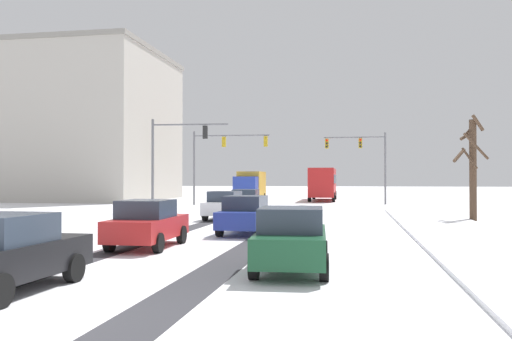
# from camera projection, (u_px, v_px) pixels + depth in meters

# --- Properties ---
(ground_plane) EXTENTS (300.00, 300.00, 0.00)m
(ground_plane) POSITION_uv_depth(u_px,v_px,m) (17.00, 321.00, 8.82)
(ground_plane) COLOR white
(wheel_track_left_lane) EXTENTS (1.16, 34.86, 0.01)m
(wheel_track_left_lane) POSITION_uv_depth(u_px,v_px,m) (275.00, 231.00, 24.05)
(wheel_track_left_lane) COLOR #38383D
(wheel_track_left_lane) RESTS_ON ground
(wheel_track_right_lane) EXTENTS (0.90, 34.86, 0.01)m
(wheel_track_right_lane) POSITION_uv_depth(u_px,v_px,m) (186.00, 229.00, 24.79)
(wheel_track_right_lane) COLOR #38383D
(wheel_track_right_lane) RESTS_ON ground
(sidewalk_kerb_right) EXTENTS (4.00, 34.86, 0.12)m
(sidewalk_kerb_right) POSITION_uv_depth(u_px,v_px,m) (464.00, 237.00, 21.12)
(sidewalk_kerb_right) COLOR white
(sidewalk_kerb_right) RESTS_ON ground
(traffic_signal_near_left) EXTENTS (5.43, 0.61, 6.50)m
(traffic_signal_near_left) POSITION_uv_depth(u_px,v_px,m) (173.00, 149.00, 37.46)
(traffic_signal_near_left) COLOR slate
(traffic_signal_near_left) RESTS_ON ground
(traffic_signal_far_left) EXTENTS (6.82, 0.46, 6.50)m
(traffic_signal_far_left) POSITION_uv_depth(u_px,v_px,m) (220.00, 152.00, 47.09)
(traffic_signal_far_left) COLOR slate
(traffic_signal_far_left) RESTS_ON ground
(traffic_signal_far_right) EXTENTS (5.60, 0.39, 6.50)m
(traffic_signal_far_right) POSITION_uv_depth(u_px,v_px,m) (364.00, 153.00, 48.75)
(traffic_signal_far_right) COLOR slate
(traffic_signal_far_right) RESTS_ON ground
(car_silver_lead) EXTENTS (1.94, 4.16, 1.62)m
(car_silver_lead) POSITION_uv_depth(u_px,v_px,m) (246.00, 201.00, 35.55)
(car_silver_lead) COLOR #B7BABF
(car_silver_lead) RESTS_ON ground
(car_white_second) EXTENTS (1.98, 4.17, 1.62)m
(car_white_second) POSITION_uv_depth(u_px,v_px,m) (225.00, 205.00, 30.73)
(car_white_second) COLOR silver
(car_white_second) RESTS_ON ground
(car_blue_third) EXTENTS (1.94, 4.16, 1.62)m
(car_blue_third) POSITION_uv_depth(u_px,v_px,m) (246.00, 215.00, 22.64)
(car_blue_third) COLOR #233899
(car_blue_third) RESTS_ON ground
(car_red_fourth) EXTENTS (1.91, 4.14, 1.62)m
(car_red_fourth) POSITION_uv_depth(u_px,v_px,m) (148.00, 224.00, 18.22)
(car_red_fourth) COLOR red
(car_red_fourth) RESTS_ON ground
(car_dark_green_fifth) EXTENTS (2.02, 4.19, 1.62)m
(car_dark_green_fifth) POSITION_uv_depth(u_px,v_px,m) (292.00, 239.00, 13.58)
(car_dark_green_fifth) COLOR #194C2D
(car_dark_green_fifth) RESTS_ON ground
(car_black_sixth) EXTENTS (1.91, 4.14, 1.62)m
(car_black_sixth) POSITION_uv_depth(u_px,v_px,m) (5.00, 253.00, 11.05)
(car_black_sixth) COLOR black
(car_black_sixth) RESTS_ON ground
(bus_oncoming) EXTENTS (2.75, 11.02, 3.38)m
(bus_oncoming) POSITION_uv_depth(u_px,v_px,m) (323.00, 182.00, 56.97)
(bus_oncoming) COLOR #B21E1E
(bus_oncoming) RESTS_ON ground
(box_truck_delivery) EXTENTS (2.49, 7.47, 3.02)m
(box_truck_delivery) POSITION_uv_depth(u_px,v_px,m) (250.00, 186.00, 52.98)
(box_truck_delivery) COLOR #233899
(box_truck_delivery) RESTS_ON ground
(bare_tree_sidewalk_mid) EXTENTS (1.83, 1.83, 5.83)m
(bare_tree_sidewalk_mid) POSITION_uv_depth(u_px,v_px,m) (472.00, 165.00, 29.58)
(bare_tree_sidewalk_mid) COLOR #4C3828
(bare_tree_sidewalk_mid) RESTS_ON ground
(office_building_far_left_block) EXTENTS (25.26, 17.70, 16.22)m
(office_building_far_left_block) POSITION_uv_depth(u_px,v_px,m) (52.00, 127.00, 60.24)
(office_building_far_left_block) COLOR #B2ADA3
(office_building_far_left_block) RESTS_ON ground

